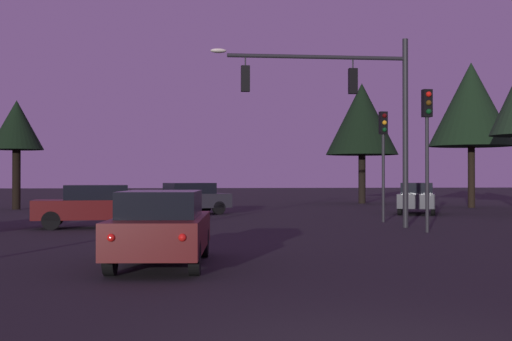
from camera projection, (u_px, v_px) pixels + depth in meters
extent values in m
plane|color=black|center=(219.00, 217.00, 31.66)|extent=(168.00, 168.00, 0.00)
cylinder|color=#232326|center=(405.00, 133.00, 24.97)|extent=(0.20, 0.20, 6.74)
cylinder|color=#232326|center=(317.00, 57.00, 24.64)|extent=(6.37, 0.17, 0.14)
ellipsoid|color=#F4EACC|center=(218.00, 51.00, 24.25)|extent=(0.56, 0.28, 0.16)
cylinder|color=#232326|center=(353.00, 63.00, 24.78)|extent=(0.05, 0.05, 0.38)
cube|color=black|center=(353.00, 81.00, 24.77)|extent=(0.30, 0.24, 0.90)
sphere|color=red|center=(352.00, 74.00, 24.91)|extent=(0.18, 0.18, 0.18)
sphere|color=#56380C|center=(352.00, 82.00, 24.91)|extent=(0.18, 0.18, 0.18)
sphere|color=#0C4219|center=(352.00, 90.00, 24.91)|extent=(0.18, 0.18, 0.18)
cylinder|color=#232326|center=(245.00, 61.00, 24.35)|extent=(0.05, 0.05, 0.36)
cube|color=black|center=(245.00, 79.00, 24.34)|extent=(0.30, 0.24, 0.90)
sphere|color=red|center=(245.00, 71.00, 24.48)|extent=(0.18, 0.18, 0.18)
sphere|color=#56380C|center=(245.00, 79.00, 24.48)|extent=(0.18, 0.18, 0.18)
sphere|color=#0C4219|center=(245.00, 87.00, 24.48)|extent=(0.18, 0.18, 0.18)
cylinder|color=#232326|center=(383.00, 178.00, 28.00)|extent=(0.12, 0.12, 3.52)
cube|color=black|center=(383.00, 123.00, 28.02)|extent=(0.32, 0.27, 0.90)
sphere|color=#4C0A0A|center=(385.00, 116.00, 27.89)|extent=(0.18, 0.18, 0.18)
sphere|color=#F9A319|center=(385.00, 123.00, 27.89)|extent=(0.18, 0.18, 0.18)
sphere|color=#0C4219|center=(385.00, 130.00, 27.88)|extent=(0.18, 0.18, 0.18)
cylinder|color=#232326|center=(427.00, 175.00, 22.77)|extent=(0.12, 0.12, 3.75)
cube|color=black|center=(427.00, 103.00, 22.79)|extent=(0.31, 0.26, 0.90)
sphere|color=red|center=(429.00, 94.00, 22.66)|extent=(0.18, 0.18, 0.18)
sphere|color=#56380C|center=(429.00, 103.00, 22.65)|extent=(0.18, 0.18, 0.18)
sphere|color=#0C4219|center=(429.00, 111.00, 22.65)|extent=(0.18, 0.18, 0.18)
cube|color=#4C0F0F|center=(162.00, 233.00, 14.27)|extent=(2.18, 4.65, 0.68)
cube|color=black|center=(161.00, 204.00, 14.13)|extent=(1.73, 2.56, 0.52)
cylinder|color=black|center=(135.00, 243.00, 15.74)|extent=(0.26, 0.66, 0.64)
cylinder|color=black|center=(204.00, 243.00, 15.77)|extent=(0.26, 0.66, 0.64)
cylinder|color=black|center=(110.00, 258.00, 12.77)|extent=(0.26, 0.66, 0.64)
cylinder|color=black|center=(195.00, 258.00, 12.80)|extent=(0.26, 0.66, 0.64)
sphere|color=red|center=(111.00, 238.00, 12.00)|extent=(0.14, 0.14, 0.14)
sphere|color=red|center=(182.00, 238.00, 12.02)|extent=(0.14, 0.14, 0.14)
cube|color=#4C0F0F|center=(92.00, 209.00, 24.79)|extent=(4.16, 2.08, 0.68)
cube|color=black|center=(96.00, 192.00, 24.82)|extent=(2.30, 1.68, 0.52)
cylinder|color=black|center=(51.00, 221.00, 23.76)|extent=(0.66, 0.26, 0.64)
cylinder|color=black|center=(54.00, 218.00, 25.27)|extent=(0.66, 0.26, 0.64)
cylinder|color=black|center=(130.00, 220.00, 24.31)|extent=(0.66, 0.26, 0.64)
cylinder|color=black|center=(129.00, 217.00, 25.81)|extent=(0.66, 0.26, 0.64)
sphere|color=red|center=(150.00, 207.00, 24.61)|extent=(0.14, 0.14, 0.14)
sphere|color=red|center=(149.00, 205.00, 25.80)|extent=(0.14, 0.14, 0.14)
cube|color=#232328|center=(417.00, 200.00, 34.33)|extent=(3.07, 4.36, 0.68)
cube|color=black|center=(417.00, 188.00, 34.48)|extent=(2.17, 2.56, 0.52)
cylinder|color=black|center=(433.00, 209.00, 32.86)|extent=(0.42, 0.67, 0.64)
cylinder|color=black|center=(400.00, 208.00, 33.24)|extent=(0.42, 0.67, 0.64)
cylinder|color=black|center=(433.00, 206.00, 35.42)|extent=(0.42, 0.67, 0.64)
cylinder|color=black|center=(402.00, 206.00, 35.80)|extent=(0.42, 0.67, 0.64)
sphere|color=red|center=(430.00, 197.00, 36.13)|extent=(0.14, 0.14, 0.14)
sphere|color=red|center=(406.00, 197.00, 36.43)|extent=(0.14, 0.14, 0.14)
cube|color=#232328|center=(187.00, 201.00, 33.75)|extent=(4.40, 3.16, 0.68)
cube|color=black|center=(190.00, 188.00, 33.83)|extent=(2.59, 2.24, 0.52)
cylinder|color=black|center=(167.00, 209.00, 32.41)|extent=(0.67, 0.42, 0.64)
cylinder|color=black|center=(155.00, 208.00, 33.81)|extent=(0.67, 0.42, 0.64)
cylinder|color=black|center=(219.00, 208.00, 33.68)|extent=(0.67, 0.42, 0.64)
cylinder|color=black|center=(205.00, 207.00, 35.08)|extent=(0.67, 0.42, 0.64)
sphere|color=red|center=(230.00, 198.00, 34.17)|extent=(0.14, 0.14, 0.14)
sphere|color=red|center=(219.00, 198.00, 35.27)|extent=(0.14, 0.14, 0.14)
cylinder|color=black|center=(16.00, 180.00, 38.99)|extent=(0.45, 0.45, 3.33)
cone|color=black|center=(17.00, 125.00, 39.01)|extent=(2.96, 2.96, 2.76)
cylinder|color=black|center=(471.00, 177.00, 41.31)|extent=(0.41, 0.41, 3.62)
cone|color=black|center=(471.00, 104.00, 41.35)|extent=(4.99, 4.99, 4.97)
cylinder|color=black|center=(362.00, 179.00, 47.92)|extent=(0.49, 0.49, 3.33)
cone|color=black|center=(362.00, 119.00, 47.96)|extent=(4.93, 4.93, 4.91)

